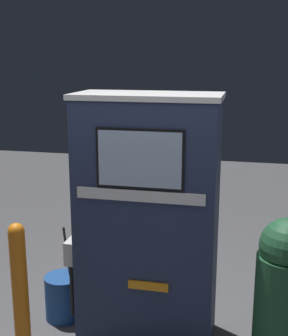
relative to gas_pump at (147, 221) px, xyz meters
The scene contains 4 objects.
gas_pump is the anchor object (origin of this frame).
safety_bollard 1.07m from the gas_pump, 144.61° to the right, with size 0.12×0.12×1.10m.
trash_bin 1.13m from the gas_pump, 16.01° to the right, with size 0.41×0.41×1.18m.
squeegee_bucket 1.10m from the gas_pump, behind, with size 0.32×0.32×0.86m.
Camera 1 is at (0.73, -3.08, 2.22)m, focal length 50.00 mm.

